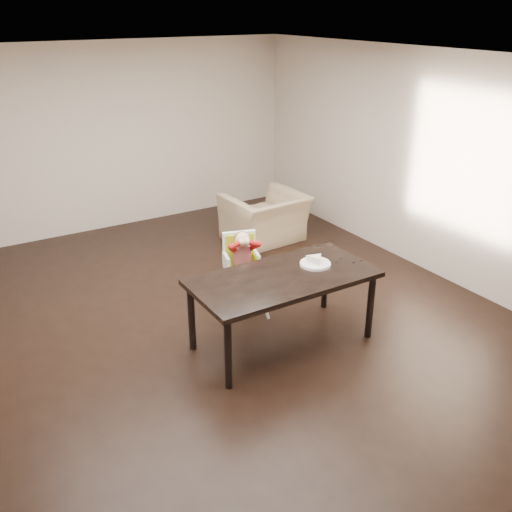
{
  "coord_description": "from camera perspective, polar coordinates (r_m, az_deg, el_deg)",
  "views": [
    {
      "loc": [
        -2.36,
        -4.69,
        3.16
      ],
      "look_at": [
        0.38,
        -0.21,
        0.82
      ],
      "focal_mm": 40.0,
      "sensor_mm": 36.0,
      "label": 1
    }
  ],
  "objects": [
    {
      "name": "ground",
      "position": [
        6.13,
        -4.03,
        -7.1
      ],
      "size": [
        7.0,
        7.0,
        0.0
      ],
      "primitive_type": "plane",
      "color": "black",
      "rests_on": "ground"
    },
    {
      "name": "room_walls",
      "position": [
        5.41,
        -4.6,
        9.98
      ],
      "size": [
        6.02,
        7.02,
        2.71
      ],
      "color": "beige",
      "rests_on": "ground"
    },
    {
      "name": "dining_table",
      "position": [
        5.54,
        2.74,
        -2.72
      ],
      "size": [
        1.8,
        0.9,
        0.75
      ],
      "color": "black",
      "rests_on": "ground"
    },
    {
      "name": "high_chair",
      "position": [
        6.13,
        -1.45,
        0.07
      ],
      "size": [
        0.49,
        0.49,
        0.95
      ],
      "rotation": [
        0.0,
        0.0,
        -0.29
      ],
      "color": "white",
      "rests_on": "ground"
    },
    {
      "name": "plate",
      "position": [
        5.74,
        5.96,
        -0.6
      ],
      "size": [
        0.41,
        0.41,
        0.09
      ],
      "rotation": [
        0.0,
        0.0,
        0.41
      ],
      "color": "white",
      "rests_on": "dining_table"
    },
    {
      "name": "armchair",
      "position": [
        8.11,
        0.9,
        4.59
      ],
      "size": [
        1.1,
        0.75,
        0.93
      ],
      "primitive_type": "imported",
      "rotation": [
        0.0,
        0.0,
        3.2
      ],
      "color": "tan",
      "rests_on": "ground"
    }
  ]
}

